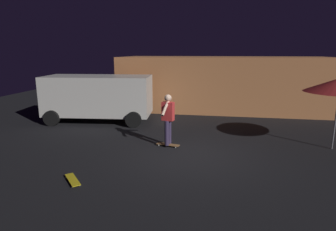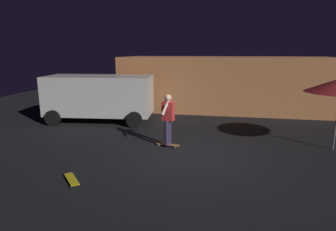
% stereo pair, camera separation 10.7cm
% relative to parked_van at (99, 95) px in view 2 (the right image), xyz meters
% --- Properties ---
extents(ground_plane, '(28.00, 28.00, 0.00)m').
position_rel_parked_van_xyz_m(ground_plane, '(4.43, -3.69, -1.16)').
color(ground_plane, black).
extents(low_building, '(10.83, 3.79, 2.79)m').
position_rel_parked_van_xyz_m(low_building, '(5.50, 3.82, 0.24)').
color(low_building, '#C67A47').
rests_on(low_building, ground_plane).
extents(parked_van, '(4.76, 2.59, 2.03)m').
position_rel_parked_van_xyz_m(parked_van, '(0.00, 0.00, 0.00)').
color(parked_van, silver).
rests_on(parked_van, ground_plane).
extents(skateboard_ridden, '(0.80, 0.36, 0.07)m').
position_rel_parked_van_xyz_m(skateboard_ridden, '(3.66, -2.94, -1.11)').
color(skateboard_ridden, olive).
rests_on(skateboard_ridden, ground_plane).
extents(skateboard_spare, '(0.67, 0.72, 0.07)m').
position_rel_parked_van_xyz_m(skateboard_spare, '(1.84, -5.94, -1.11)').
color(skateboard_spare, gold).
rests_on(skateboard_spare, ground_plane).
extents(skater, '(0.42, 0.98, 1.67)m').
position_rel_parked_van_xyz_m(skater, '(3.66, -2.94, -0.12)').
color(skater, '#382D4C').
rests_on(skater, skateboard_ridden).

